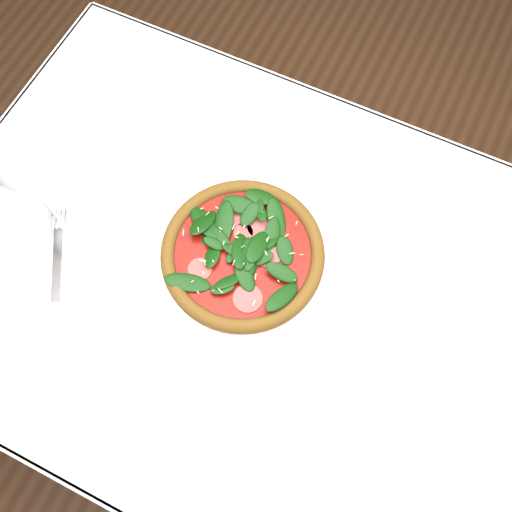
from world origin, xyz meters
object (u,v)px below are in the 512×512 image
at_px(wine_glass, 26,176).
at_px(napkin, 59,266).
at_px(plate, 243,256).
at_px(pizza, 243,252).

relative_size(wine_glass, napkin, 1.26).
distance_m(plate, napkin, 0.31).
bearing_deg(napkin, wine_glass, 127.40).
relative_size(plate, napkin, 1.99).
xyz_separation_m(pizza, wine_glass, (-0.33, -0.07, 0.12)).
bearing_deg(pizza, napkin, -150.93).
bearing_deg(wine_glass, plate, 12.55).
xyz_separation_m(pizza, napkin, (-0.27, -0.15, -0.02)).
height_order(plate, pizza, pizza).
distance_m(plate, wine_glass, 0.36).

